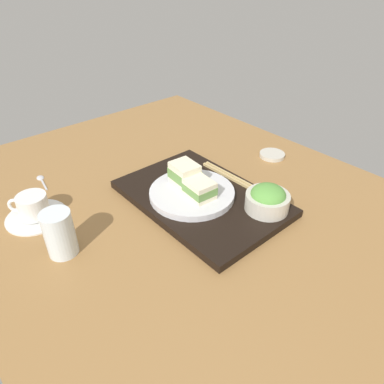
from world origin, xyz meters
The scene contains 11 objects.
ground_plane centered at (0.00, 0.00, -1.50)cm, with size 140.00×100.00×3.00cm, color olive.
serving_tray centered at (2.78, -3.39, 0.98)cm, with size 41.63×28.03×1.96cm, color black.
sandwich_plate centered at (4.00, -1.37, 2.77)cm, with size 21.38×21.38×1.63cm, color silver.
sandwich_near centered at (0.80, -1.00, 5.82)cm, with size 7.39×6.24×4.47cm.
sandwich_far centered at (7.20, -1.75, 6.62)cm, with size 7.77×6.21×6.07cm.
salad_bowl centered at (-11.81, -11.19, 4.85)cm, with size 10.44×10.44×6.39cm.
chopsticks_pair centered at (3.26, -15.01, 2.31)cm, with size 20.57×2.19×0.70cm.
coffee_cup centered at (23.91, 31.04, 2.50)cm, with size 14.17×14.17×6.22cm.
drinking_glass centered at (8.19, 31.04, 5.12)cm, with size 6.23×6.23×10.25cm, color silver.
small_sauce_dish centered at (5.96, -36.23, 0.58)cm, with size 7.75×7.75×1.16cm, color beige.
teaspoon centered at (39.96, 23.48, 0.36)cm, with size 8.88×2.58×0.80cm.
Camera 1 is at (-51.41, 46.86, 52.93)cm, focal length 33.17 mm.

